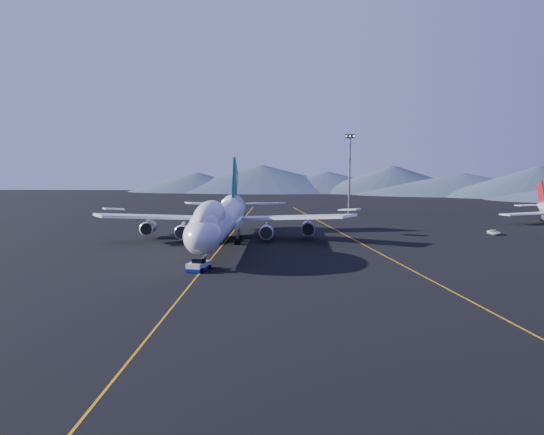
{
  "coord_description": "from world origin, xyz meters",
  "views": [
    {
      "loc": [
        14.78,
        -129.15,
        18.34
      ],
      "look_at": [
        10.84,
        2.45,
        6.0
      ],
      "focal_mm": 40.0,
      "sensor_mm": 36.0,
      "label": 1
    }
  ],
  "objects_px": {
    "boeing_747": "(221,219)",
    "service_van": "(494,232)",
    "floodlight_mast": "(349,174)",
    "pushback_tug": "(198,267)"
  },
  "relations": [
    {
      "from": "pushback_tug",
      "to": "boeing_747",
      "type": "bearing_deg",
      "value": 103.31
    },
    {
      "from": "pushback_tug",
      "to": "service_van",
      "type": "height_order",
      "value": "pushback_tug"
    },
    {
      "from": "service_van",
      "to": "floodlight_mast",
      "type": "distance_m",
      "value": 66.23
    },
    {
      "from": "boeing_747",
      "to": "pushback_tug",
      "type": "distance_m",
      "value": 29.98
    },
    {
      "from": "boeing_747",
      "to": "pushback_tug",
      "type": "relative_size",
      "value": 12.78
    },
    {
      "from": "pushback_tug",
      "to": "floodlight_mast",
      "type": "distance_m",
      "value": 115.43
    },
    {
      "from": "boeing_747",
      "to": "service_van",
      "type": "xyz_separation_m",
      "value": [
        65.62,
        22.19,
        -5.21
      ]
    },
    {
      "from": "boeing_747",
      "to": "service_van",
      "type": "distance_m",
      "value": 69.47
    },
    {
      "from": "pushback_tug",
      "to": "service_van",
      "type": "distance_m",
      "value": 83.97
    },
    {
      "from": "boeing_747",
      "to": "service_van",
      "type": "height_order",
      "value": "boeing_747"
    }
  ]
}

